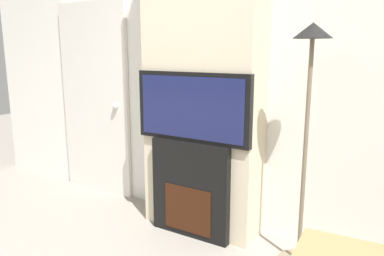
{
  "coord_description": "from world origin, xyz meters",
  "views": [
    {
      "loc": [
        1.53,
        -0.83,
        1.52
      ],
      "look_at": [
        0.0,
        1.64,
        0.91
      ],
      "focal_mm": 35.0,
      "sensor_mm": 36.0,
      "label": 1
    }
  ],
  "objects": [
    {
      "name": "floor_lamp",
      "position": [
        0.89,
        1.67,
        1.18
      ],
      "size": [
        0.29,
        0.29,
        1.69
      ],
      "color": "#726651",
      "rests_on": "ground_plane"
    },
    {
      "name": "fireplace",
      "position": [
        0.0,
        1.64,
        0.4
      ],
      "size": [
        0.7,
        0.15,
        0.8
      ],
      "color": "black",
      "rests_on": "ground_plane"
    },
    {
      "name": "entry_door",
      "position": [
        -1.42,
        1.97,
        1.0
      ],
      "size": [
        0.92,
        0.09,
        2.0
      ],
      "color": "silver",
      "rests_on": "ground_plane"
    },
    {
      "name": "television",
      "position": [
        0.0,
        1.64,
        1.08
      ],
      "size": [
        1.01,
        0.07,
        0.55
      ],
      "color": "black",
      "rests_on": "fireplace"
    },
    {
      "name": "chimney_breast",
      "position": [
        0.0,
        1.82,
        1.35
      ],
      "size": [
        0.99,
        0.36,
        2.7
      ],
      "color": "beige",
      "rests_on": "ground_plane"
    },
    {
      "name": "wall_back",
      "position": [
        0.0,
        2.03,
        1.35
      ],
      "size": [
        6.0,
        0.06,
        2.7
      ],
      "color": "silver",
      "rests_on": "ground_plane"
    }
  ]
}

